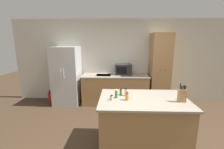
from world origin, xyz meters
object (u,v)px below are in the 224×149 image
at_px(refrigerator, 67,76).
at_px(spice_bottle_pale_salt, 126,92).
at_px(spice_bottle_amber_oil, 116,94).
at_px(fire_extinguisher, 50,98).
at_px(microwave, 123,69).
at_px(spice_bottle_short_red, 127,96).
at_px(knife_block, 182,95).
at_px(pantry_cabinet, 159,70).
at_px(spice_bottle_tall_dark, 121,92).
at_px(spice_bottle_green_herb, 112,98).

relative_size(refrigerator, spice_bottle_pale_salt, 11.65).
bearing_deg(spice_bottle_amber_oil, fire_extinguisher, 138.00).
bearing_deg(microwave, spice_bottle_short_red, -90.60).
relative_size(refrigerator, knife_block, 5.65).
distance_m(refrigerator, fire_extinguisher, 0.89).
xyz_separation_m(pantry_cabinet, fire_extinguisher, (-3.37, -0.13, -0.89)).
distance_m(pantry_cabinet, knife_block, 2.16).
relative_size(knife_block, fire_extinguisher, 0.74).
relative_size(spice_bottle_tall_dark, spice_bottle_short_red, 0.82).
relative_size(refrigerator, spice_bottle_green_herb, 20.72).
relative_size(pantry_cabinet, fire_extinguisher, 5.14).
bearing_deg(spice_bottle_pale_salt, spice_bottle_green_herb, -139.39).
height_order(knife_block, fire_extinguisher, knife_block).
height_order(microwave, fire_extinguisher, microwave).
bearing_deg(refrigerator, pantry_cabinet, 0.97).
height_order(knife_block, spice_bottle_pale_salt, knife_block).
bearing_deg(spice_bottle_amber_oil, pantry_cabinet, 57.17).
bearing_deg(spice_bottle_tall_dark, spice_bottle_amber_oil, -119.10).
height_order(pantry_cabinet, spice_bottle_tall_dark, pantry_cabinet).
bearing_deg(fire_extinguisher, spice_bottle_green_herb, -44.59).
xyz_separation_m(spice_bottle_short_red, spice_bottle_amber_oil, (-0.18, 0.10, 0.01)).
relative_size(pantry_cabinet, knife_block, 6.92).
xyz_separation_m(microwave, spice_bottle_green_herb, (-0.28, -2.21, -0.09)).
distance_m(spice_bottle_tall_dark, spice_bottle_short_red, 0.27).
xyz_separation_m(refrigerator, spice_bottle_tall_dark, (1.62, -1.80, 0.11)).
bearing_deg(pantry_cabinet, microwave, 174.46).
height_order(knife_block, spice_bottle_green_herb, knife_block).
bearing_deg(knife_block, spice_bottle_green_herb, 178.01).
bearing_deg(spice_bottle_short_red, spice_bottle_tall_dark, 112.07).
relative_size(pantry_cabinet, spice_bottle_pale_salt, 14.28).
bearing_deg(spice_bottle_pale_salt, knife_block, -16.23).
height_order(pantry_cabinet, knife_block, pantry_cabinet).
bearing_deg(spice_bottle_short_red, spice_bottle_green_herb, -179.55).
distance_m(spice_bottle_short_red, spice_bottle_pale_salt, 0.22).
xyz_separation_m(spice_bottle_tall_dark, spice_bottle_green_herb, (-0.16, -0.25, -0.02)).
relative_size(spice_bottle_amber_oil, spice_bottle_green_herb, 1.84).
relative_size(refrigerator, spice_bottle_tall_dark, 14.80).
bearing_deg(spice_bottle_green_herb, pantry_cabinet, 56.99).
relative_size(refrigerator, pantry_cabinet, 0.82).
bearing_deg(fire_extinguisher, spice_bottle_pale_salt, -37.85).
bearing_deg(spice_bottle_short_red, spice_bottle_amber_oil, 151.14).
height_order(refrigerator, spice_bottle_short_red, refrigerator).
bearing_deg(spice_bottle_amber_oil, spice_bottle_pale_salt, 32.92).
bearing_deg(spice_bottle_pale_salt, spice_bottle_short_red, -89.10).
xyz_separation_m(refrigerator, spice_bottle_amber_oil, (1.54, -1.95, 0.13)).
bearing_deg(spice_bottle_amber_oil, spice_bottle_green_herb, -126.44).
bearing_deg(microwave, fire_extinguisher, -174.23).
distance_m(knife_block, fire_extinguisher, 3.84).
xyz_separation_m(spice_bottle_short_red, spice_bottle_green_herb, (-0.26, -0.00, -0.03)).
height_order(spice_bottle_tall_dark, spice_bottle_amber_oil, spice_bottle_amber_oil).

